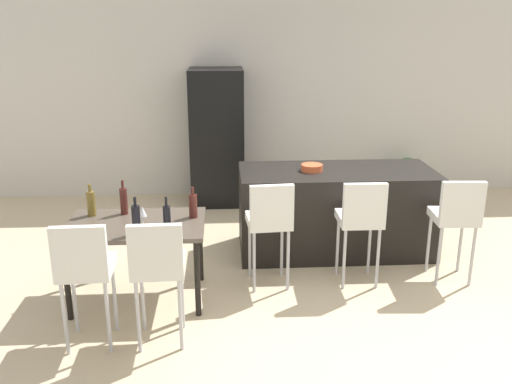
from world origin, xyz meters
The scene contains 18 objects.
ground_plane centered at (0.00, 0.00, 0.00)m, with size 10.00×10.00×0.00m, color #C6B28E.
back_wall centered at (0.00, 2.98, 1.45)m, with size 10.00×0.12×2.90m, color beige.
kitchen_island centered at (0.27, 0.76, 0.46)m, with size 2.08×0.89×0.92m, color black.
bar_chair_left centered at (-0.53, -0.07, 0.70)m, with size 0.43×0.43×1.05m.
bar_chair_middle centered at (0.33, -0.07, 0.70)m, with size 0.40×0.40×1.05m.
bar_chair_right centered at (1.25, -0.07, 0.70)m, with size 0.42×0.42×1.05m.
dining_table centered at (-1.74, -0.23, 0.66)m, with size 1.21×0.80×0.74m.
dining_chair_near centered at (-2.01, -0.99, 0.70)m, with size 0.41×0.41×1.05m.
dining_chair_far centered at (-1.46, -0.99, 0.70)m, with size 0.41×0.41×1.05m.
wine_bottle_end centered at (-1.68, -0.50, 0.87)m, with size 0.07×0.07×0.33m.
wine_bottle_right centered at (-1.44, -0.42, 0.85)m, with size 0.06×0.06×0.30m.
wine_bottle_left centered at (-1.23, -0.11, 0.85)m, with size 0.08×0.08×0.29m.
wine_bottle_corner centered at (-2.16, -0.01, 0.86)m, with size 0.08×0.08×0.30m.
wine_bottle_inner centered at (-1.87, 0.02, 0.87)m, with size 0.07×0.07×0.32m.
wine_glass_middle centered at (-1.66, -0.29, 0.86)m, with size 0.07×0.07×0.17m.
refrigerator centered at (-1.03, 2.54, 0.92)m, with size 0.72×0.68×1.84m, color black.
fruit_bowl centered at (-0.01, 0.75, 0.96)m, with size 0.23×0.23×0.07m, color #C6512D.
potted_plant centered at (1.66, 2.53, 0.35)m, with size 0.39×0.39×0.59m.
Camera 1 is at (-0.95, -4.82, 2.46)m, focal length 38.44 mm.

